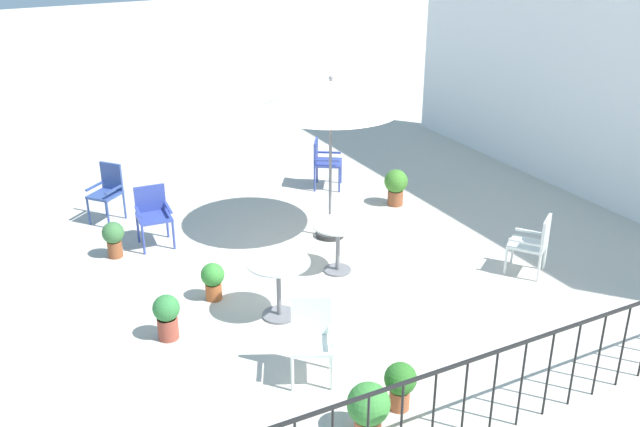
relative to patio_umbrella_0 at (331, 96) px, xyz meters
The scene contains 17 objects.
ground_plane 2.46m from the patio_umbrella_0, 25.90° to the right, with size 60.00×60.00×0.00m, color beige.
villa_facade 4.97m from the patio_umbrella_0, 79.65° to the left, with size 10.35×0.30×5.47m, color white.
terrace_railing 5.07m from the patio_umbrella_0, ahead, with size 0.03×6.01×1.01m.
patio_umbrella_0 is the anchor object (origin of this frame).
cafe_table_0 2.09m from the patio_umbrella_0, 22.85° to the right, with size 0.71×0.71×0.73m.
cafe_table_1 2.99m from the patio_umbrella_0, 43.39° to the right, with size 0.80×0.80×0.78m.
patio_chair_0 4.05m from the patio_umbrella_0, 127.60° to the right, with size 0.62×0.63×0.95m.
patio_chair_1 2.72m from the patio_umbrella_0, 154.95° to the left, with size 0.67×0.67×0.89m.
patio_chair_2 3.55m from the patio_umbrella_0, 39.10° to the left, with size 0.65×0.64×0.88m.
patio_chair_3 3.20m from the patio_umbrella_0, 112.07° to the right, with size 0.53×0.53×0.90m.
patio_chair_4 4.01m from the patio_umbrella_0, 31.48° to the right, with size 0.58×0.60×0.94m.
potted_plant_0 4.66m from the patio_umbrella_0, 18.41° to the right, with size 0.34×0.34×0.54m.
potted_plant_1 4.97m from the patio_umbrella_0, 23.50° to the right, with size 0.44×0.44×0.57m.
potted_plant_2 2.55m from the patio_umbrella_0, 110.54° to the left, with size 0.41×0.41×0.64m.
potted_plant_3 3.80m from the patio_umbrella_0, 105.06° to the right, with size 0.32×0.32×0.55m.
potted_plant_4 3.99m from the patio_umbrella_0, 62.24° to the right, with size 0.33×0.33×0.58m.
potted_plant_5 3.17m from the patio_umbrella_0, 66.42° to the right, with size 0.31×0.31×0.52m.
Camera 1 is at (8.21, -4.48, 4.92)m, focal length 40.78 mm.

